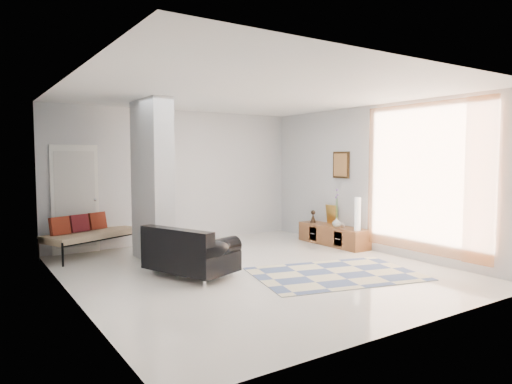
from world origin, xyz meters
TOP-DOWN VIEW (x-y plane):
  - floor at (0.00, 0.00)m, footprint 6.00×6.00m
  - ceiling at (0.00, 0.00)m, footprint 6.00×6.00m
  - wall_back at (0.00, 3.00)m, footprint 6.00×0.00m
  - wall_front at (0.00, -3.00)m, footprint 6.00×0.00m
  - wall_left at (-2.75, 0.00)m, footprint 0.00×6.00m
  - wall_right at (2.75, 0.00)m, footprint 0.00×6.00m
  - partition_column at (-1.10, 1.60)m, footprint 0.35×1.20m
  - hallway_door at (-2.10, 2.96)m, footprint 0.85×0.06m
  - curtain at (2.67, -1.15)m, footprint 0.00×2.55m
  - wall_art at (2.72, 0.90)m, footprint 0.04×0.45m
  - media_console at (2.52, 0.90)m, footprint 0.45×1.70m
  - loveseat at (-1.05, 0.24)m, footprint 1.23×1.56m
  - daybed at (-1.94, 2.61)m, footprint 1.85×1.35m
  - area_rug at (0.90, -0.90)m, footprint 2.82×2.21m
  - cylinder_lamp at (2.50, 0.20)m, footprint 0.12×0.12m
  - bronze_figurine at (2.47, 1.48)m, footprint 0.13×0.13m
  - vase at (2.47, 0.75)m, footprint 0.20×0.20m

SIDE VIEW (x-z plane):
  - floor at x=0.00m, z-range 0.00..0.00m
  - area_rug at x=0.90m, z-range 0.00..0.01m
  - media_console at x=2.52m, z-range -0.20..0.61m
  - loveseat at x=-1.05m, z-range -0.02..0.74m
  - daybed at x=-1.94m, z-range 0.03..0.80m
  - vase at x=2.47m, z-range 0.40..0.59m
  - bronze_figurine at x=2.47m, z-range 0.40..0.66m
  - cylinder_lamp at x=2.50m, z-range 0.40..1.04m
  - hallway_door at x=-2.10m, z-range 0.00..2.04m
  - partition_column at x=-1.10m, z-range 0.00..2.80m
  - wall_back at x=0.00m, z-range -1.60..4.40m
  - wall_front at x=0.00m, z-range -1.60..4.40m
  - wall_left at x=-2.75m, z-range -1.60..4.40m
  - wall_right at x=2.75m, z-range -1.60..4.40m
  - curtain at x=2.67m, z-range 0.17..2.72m
  - wall_art at x=2.72m, z-range 1.38..1.92m
  - ceiling at x=0.00m, z-range 2.80..2.80m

